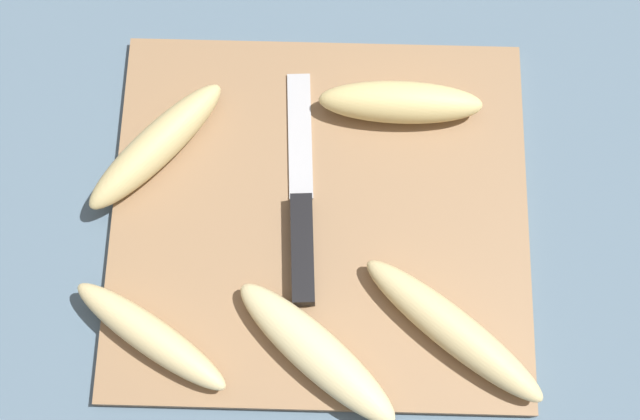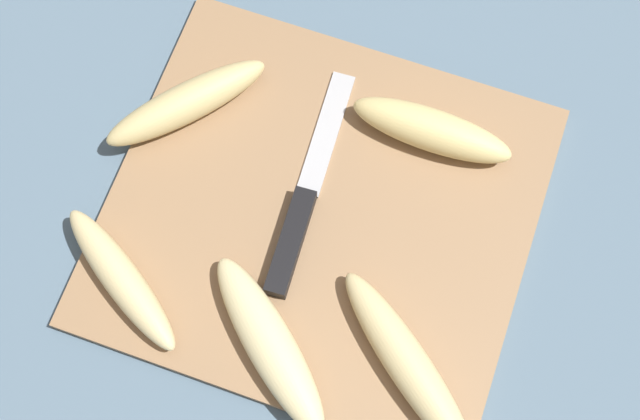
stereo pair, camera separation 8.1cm
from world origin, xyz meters
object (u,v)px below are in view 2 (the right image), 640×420
(knife, at_px, (298,221))
(banana_golden_short, at_px, (432,130))
(banana_spotted_left, at_px, (187,103))
(banana_soft_right, at_px, (267,343))
(banana_mellow_near, at_px, (408,364))
(banana_ripe_center, at_px, (121,279))

(knife, relative_size, banana_golden_short, 1.49)
(banana_spotted_left, bearing_deg, knife, -27.69)
(knife, relative_size, banana_soft_right, 1.44)
(banana_golden_short, bearing_deg, banana_soft_right, -107.74)
(banana_spotted_left, bearing_deg, banana_soft_right, -51.28)
(knife, xyz_separation_m, banana_soft_right, (0.01, -0.11, 0.01))
(knife, xyz_separation_m, banana_spotted_left, (-0.14, 0.07, 0.01))
(banana_golden_short, distance_m, banana_mellow_near, 0.22)
(banana_ripe_center, bearing_deg, banana_mellow_near, 2.61)
(knife, xyz_separation_m, banana_golden_short, (0.09, 0.12, 0.01))
(banana_ripe_center, relative_size, banana_spotted_left, 1.02)
(banana_mellow_near, relative_size, banana_soft_right, 1.07)
(knife, distance_m, banana_mellow_near, 0.16)
(banana_soft_right, xyz_separation_m, banana_spotted_left, (-0.15, 0.19, 0.00))
(banana_golden_short, xyz_separation_m, banana_soft_right, (-0.08, -0.24, -0.00))
(banana_ripe_center, distance_m, banana_spotted_left, 0.18)
(banana_golden_short, height_order, banana_spotted_left, banana_golden_short)
(banana_ripe_center, xyz_separation_m, banana_mellow_near, (0.26, 0.01, 0.00))
(banana_spotted_left, bearing_deg, banana_golden_short, 12.33)
(knife, distance_m, banana_golden_short, 0.15)
(banana_golden_short, bearing_deg, knife, -126.30)
(banana_golden_short, relative_size, banana_spotted_left, 1.04)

